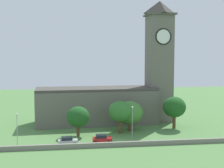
# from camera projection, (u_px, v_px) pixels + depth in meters

# --- Properties ---
(ground_plane) EXTENTS (200.00, 200.00, 0.00)m
(ground_plane) POSITION_uv_depth(u_px,v_px,m) (106.00, 127.00, 84.39)
(ground_plane) COLOR #517F42
(church) EXTENTS (38.95, 12.89, 34.26)m
(church) POSITION_uv_depth(u_px,v_px,m) (115.00, 92.00, 89.41)
(church) COLOR #666056
(church) RESTS_ON ground
(quay_barrier) EXTENTS (55.71, 0.70, 1.01)m
(quay_barrier) POSITION_uv_depth(u_px,v_px,m) (117.00, 144.00, 65.88)
(quay_barrier) COLOR gray
(quay_barrier) RESTS_ON ground
(car_silver) EXTENTS (4.18, 2.46, 1.73)m
(car_silver) POSITION_uv_depth(u_px,v_px,m) (68.00, 141.00, 67.21)
(car_silver) COLOR silver
(car_silver) RESTS_ON ground
(car_red) EXTENTS (4.22, 2.40, 1.83)m
(car_red) POSITION_uv_depth(u_px,v_px,m) (102.00, 139.00, 68.79)
(car_red) COLOR red
(car_red) RESTS_ON ground
(streetlamp_west_end) EXTENTS (0.44, 0.44, 6.85)m
(streetlamp_west_end) POSITION_uv_depth(u_px,v_px,m) (17.00, 124.00, 66.94)
(streetlamp_west_end) COLOR #9EA0A5
(streetlamp_west_end) RESTS_ON ground
(streetlamp_west_mid) EXTENTS (0.44, 0.44, 7.48)m
(streetlamp_west_mid) POSITION_uv_depth(u_px,v_px,m) (132.00, 117.00, 71.91)
(streetlamp_west_mid) COLOR #9EA0A5
(streetlamp_west_mid) RESTS_ON ground
(tree_by_tower) EXTENTS (6.48, 6.48, 7.53)m
(tree_by_tower) POSITION_uv_depth(u_px,v_px,m) (130.00, 113.00, 79.68)
(tree_by_tower) COLOR brown
(tree_by_tower) RESTS_ON ground
(tree_riverside_west) EXTENTS (5.93, 5.93, 8.30)m
(tree_riverside_west) POSITION_uv_depth(u_px,v_px,m) (174.00, 107.00, 82.05)
(tree_riverside_west) COLOR brown
(tree_riverside_west) RESTS_ON ground
(tree_riverside_east) EXTENTS (5.58, 5.58, 7.93)m
(tree_riverside_east) POSITION_uv_depth(u_px,v_px,m) (120.00, 111.00, 76.92)
(tree_riverside_east) COLOR brown
(tree_riverside_east) RESTS_ON ground
(tree_churchyard) EXTENTS (5.38, 5.38, 7.04)m
(tree_churchyard) POSITION_uv_depth(u_px,v_px,m) (78.00, 117.00, 74.19)
(tree_churchyard) COLOR brown
(tree_churchyard) RESTS_ON ground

